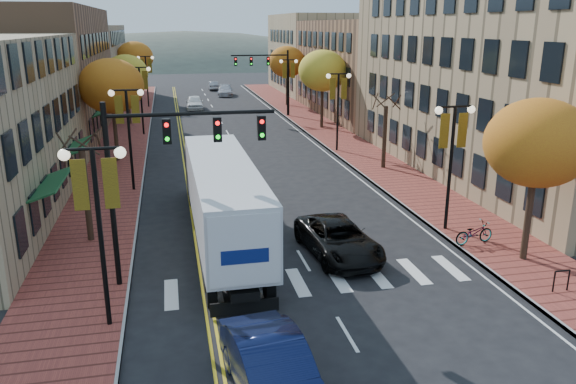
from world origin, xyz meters
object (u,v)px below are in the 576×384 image
navy_sedan (273,372)px  black_suv (338,239)px  bicycle (474,233)px  semi_truck (220,192)px

navy_sedan → black_suv: 10.05m
navy_sedan → black_suv: (4.51, 8.98, -0.09)m
navy_sedan → bicycle: size_ratio=2.68×
navy_sedan → bicycle: navy_sedan is taller
semi_truck → black_suv: bearing=-32.4°
semi_truck → bicycle: (10.92, -3.24, -1.64)m
bicycle → navy_sedan: bearing=120.2°
semi_truck → black_suv: (4.71, -2.93, -1.54)m
semi_truck → navy_sedan: semi_truck is taller
semi_truck → bicycle: semi_truck is taller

